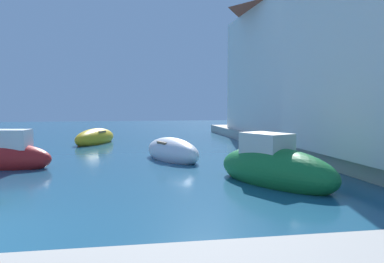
{
  "coord_description": "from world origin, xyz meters",
  "views": [
    {
      "loc": [
        3.46,
        -6.62,
        2.14
      ],
      "look_at": [
        6.29,
        9.12,
        0.98
      ],
      "focal_mm": 38.21,
      "sensor_mm": 36.0,
      "label": 1
    }
  ],
  "objects_px": {
    "moored_boat_7": "(1,156)",
    "moored_boat_1": "(172,152)",
    "moored_boat_8": "(274,168)",
    "waterfront_building_annex": "(297,62)",
    "moored_boat_6": "(95,138)"
  },
  "relations": [
    {
      "from": "moored_boat_7",
      "to": "moored_boat_1",
      "type": "bearing_deg",
      "value": -159.86
    },
    {
      "from": "moored_boat_8",
      "to": "moored_boat_7",
      "type": "bearing_deg",
      "value": -141.56
    },
    {
      "from": "moored_boat_7",
      "to": "waterfront_building_annex",
      "type": "xyz_separation_m",
      "value": [
        13.32,
        6.91,
        3.91
      ]
    },
    {
      "from": "moored_boat_1",
      "to": "moored_boat_6",
      "type": "height_order",
      "value": "moored_boat_1"
    },
    {
      "from": "moored_boat_8",
      "to": "waterfront_building_annex",
      "type": "relative_size",
      "value": 0.41
    },
    {
      "from": "moored_boat_1",
      "to": "moored_boat_7",
      "type": "height_order",
      "value": "moored_boat_7"
    },
    {
      "from": "moored_boat_7",
      "to": "moored_boat_8",
      "type": "xyz_separation_m",
      "value": [
        7.77,
        -3.98,
        0.02
      ]
    },
    {
      "from": "moored_boat_7",
      "to": "waterfront_building_annex",
      "type": "distance_m",
      "value": 15.51
    },
    {
      "from": "moored_boat_1",
      "to": "moored_boat_7",
      "type": "distance_m",
      "value": 5.78
    },
    {
      "from": "moored_boat_1",
      "to": "moored_boat_8",
      "type": "height_order",
      "value": "moored_boat_8"
    },
    {
      "from": "waterfront_building_annex",
      "to": "moored_boat_6",
      "type": "bearing_deg",
      "value": 176.68
    },
    {
      "from": "moored_boat_1",
      "to": "moored_boat_8",
      "type": "distance_m",
      "value": 5.29
    },
    {
      "from": "moored_boat_1",
      "to": "moored_boat_8",
      "type": "bearing_deg",
      "value": 2.63
    },
    {
      "from": "moored_boat_8",
      "to": "moored_boat_1",
      "type": "bearing_deg",
      "value": 178.46
    },
    {
      "from": "moored_boat_6",
      "to": "moored_boat_7",
      "type": "xyz_separation_m",
      "value": [
        -2.57,
        -7.53,
        0.1
      ]
    }
  ]
}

